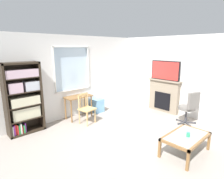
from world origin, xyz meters
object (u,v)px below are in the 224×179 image
object	(u,v)px
office_chair	(189,106)
sippy_cup	(188,135)
coffee_table	(186,138)
desk_under_window	(78,100)
wooden_chair	(86,108)
bookshelf	(23,97)
tv	(165,71)
fireplace	(164,96)
plastic_drawer_unit	(97,105)

from	to	relation	value
office_chair	sippy_cup	bearing A→B (deg)	-156.18
office_chair	coffee_table	distance (m)	1.71
desk_under_window	office_chair	size ratio (longest dim) A/B	0.85
office_chair	coffee_table	size ratio (longest dim) A/B	0.91
wooden_chair	coffee_table	xyz separation A→B (m)	(0.56, -2.80, -0.10)
bookshelf	tv	xyz separation A→B (m)	(4.13, -1.64, 0.49)
fireplace	sippy_cup	bearing A→B (deg)	-138.51
desk_under_window	coffee_table	world-z (taller)	desk_under_window
plastic_drawer_unit	office_chair	size ratio (longest dim) A/B	0.47
wooden_chair	tv	distance (m)	2.97
office_chair	sippy_cup	size ratio (longest dim) A/B	11.11
wooden_chair	plastic_drawer_unit	bearing A→B (deg)	33.07
fireplace	office_chair	distance (m)	1.23
tv	wooden_chair	bearing A→B (deg)	158.58
plastic_drawer_unit	office_chair	bearing A→B (deg)	-64.93
office_chair	sippy_cup	distance (m)	1.74
desk_under_window	coffee_table	distance (m)	3.36
coffee_table	fireplace	bearing A→B (deg)	40.93
bookshelf	coffee_table	size ratio (longest dim) A/B	1.72
plastic_drawer_unit	tv	world-z (taller)	tv
tv	sippy_cup	world-z (taller)	tv
coffee_table	plastic_drawer_unit	bearing A→B (deg)	84.87
tv	office_chair	size ratio (longest dim) A/B	1.05
plastic_drawer_unit	sippy_cup	xyz separation A→B (m)	(-0.32, -3.41, 0.23)
fireplace	sippy_cup	size ratio (longest dim) A/B	13.29
wooden_chair	coffee_table	distance (m)	2.86
desk_under_window	plastic_drawer_unit	xyz separation A→B (m)	(0.79, 0.05, -0.36)
bookshelf	plastic_drawer_unit	xyz separation A→B (m)	(2.40, -0.06, -0.74)
fireplace	coffee_table	bearing A→B (deg)	-139.07
plastic_drawer_unit	coffee_table	distance (m)	3.38
coffee_table	sippy_cup	distance (m)	0.11
desk_under_window	wooden_chair	xyz separation A→B (m)	(-0.07, -0.51, -0.13)
wooden_chair	bookshelf	bearing A→B (deg)	157.97
bookshelf	wooden_chair	distance (m)	1.73
wooden_chair	plastic_drawer_unit	size ratio (longest dim) A/B	1.92
desk_under_window	coffee_table	bearing A→B (deg)	-81.57
tv	office_chair	xyz separation A→B (m)	(-0.46, -1.13, -0.91)
wooden_chair	fireplace	xyz separation A→B (m)	(2.62, -1.02, 0.11)
tv	coffee_table	size ratio (longest dim) A/B	0.96
tv	coffee_table	bearing A→B (deg)	-138.81
wooden_chair	fireplace	size ratio (longest dim) A/B	0.75
bookshelf	coffee_table	world-z (taller)	bookshelf
coffee_table	sippy_cup	bearing A→B (deg)	-108.17
wooden_chair	sippy_cup	world-z (taller)	wooden_chair
bookshelf	sippy_cup	size ratio (longest dim) A/B	20.84
fireplace	office_chair	bearing A→B (deg)	-113.10
desk_under_window	tv	world-z (taller)	tv
bookshelf	sippy_cup	distance (m)	4.08
fireplace	tv	world-z (taller)	tv
bookshelf	plastic_drawer_unit	distance (m)	2.51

